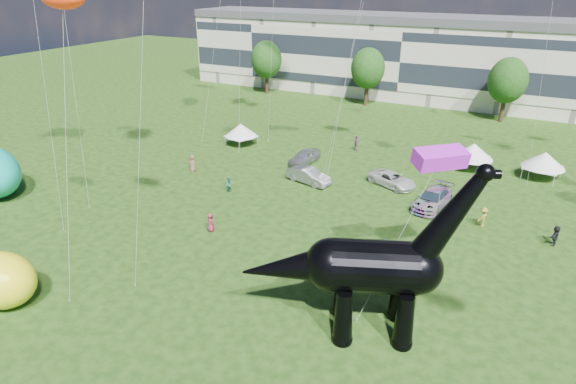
% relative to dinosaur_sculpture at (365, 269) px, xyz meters
% --- Properties ---
extents(ground, '(220.00, 220.00, 0.00)m').
position_rel_dinosaur_sculpture_xyz_m(ground, '(-5.20, -2.50, -4.15)').
color(ground, '#16330C').
rests_on(ground, ground).
extents(terrace_row, '(78.00, 11.00, 12.00)m').
position_rel_dinosaur_sculpture_xyz_m(terrace_row, '(-13.20, 59.50, 1.85)').
color(terrace_row, beige).
rests_on(terrace_row, ground).
extents(tree_far_left, '(5.20, 5.20, 9.44)m').
position_rel_dinosaur_sculpture_xyz_m(tree_far_left, '(-35.20, 50.50, 2.15)').
color(tree_far_left, '#382314').
rests_on(tree_far_left, ground).
extents(tree_mid_left, '(5.20, 5.20, 9.44)m').
position_rel_dinosaur_sculpture_xyz_m(tree_mid_left, '(-17.20, 50.50, 2.15)').
color(tree_mid_left, '#382314').
rests_on(tree_mid_left, ground).
extents(tree_mid_right, '(5.20, 5.20, 9.44)m').
position_rel_dinosaur_sculpture_xyz_m(tree_mid_right, '(2.80, 50.50, 2.15)').
color(tree_mid_right, '#382314').
rests_on(tree_mid_right, ground).
extents(dinosaur_sculpture, '(13.12, 6.87, 10.98)m').
position_rel_dinosaur_sculpture_xyz_m(dinosaur_sculpture, '(0.00, 0.00, 0.00)').
color(dinosaur_sculpture, black).
rests_on(dinosaur_sculpture, ground).
extents(car_silver, '(2.52, 4.75, 1.54)m').
position_rel_dinosaur_sculpture_xyz_m(car_silver, '(-14.67, 22.96, -3.38)').
color(car_silver, silver).
rests_on(car_silver, ground).
extents(car_grey, '(4.86, 2.57, 1.52)m').
position_rel_dinosaur_sculpture_xyz_m(car_grey, '(-11.95, 18.21, -3.38)').
color(car_grey, gray).
rests_on(car_grey, ground).
extents(car_white, '(5.38, 3.98, 1.36)m').
position_rel_dinosaur_sculpture_xyz_m(car_white, '(-4.35, 21.29, -3.47)').
color(car_white, silver).
rests_on(car_white, ground).
extents(car_dark, '(3.09, 5.80, 1.60)m').
position_rel_dinosaur_sculpture_xyz_m(car_dark, '(0.16, 18.38, -3.35)').
color(car_dark, '#595960').
rests_on(car_dark, ground).
extents(gazebo_near, '(4.20, 4.20, 2.89)m').
position_rel_dinosaur_sculpture_xyz_m(gazebo_near, '(1.86, 29.50, -2.12)').
color(gazebo_near, white).
rests_on(gazebo_near, ground).
extents(gazebo_far, '(4.82, 4.82, 2.84)m').
position_rel_dinosaur_sculpture_xyz_m(gazebo_far, '(8.59, 30.15, -2.15)').
color(gazebo_far, white).
rests_on(gazebo_far, ground).
extents(gazebo_left, '(4.82, 4.82, 2.67)m').
position_rel_dinosaur_sculpture_xyz_m(gazebo_left, '(-24.20, 24.97, -2.27)').
color(gazebo_left, white).
rests_on(gazebo_left, ground).
extents(inflatable_yellow, '(5.08, 4.17, 3.57)m').
position_rel_dinosaur_sculpture_xyz_m(inflatable_yellow, '(-20.63, -8.13, -2.36)').
color(inflatable_yellow, '#FFF41A').
rests_on(inflatable_yellow, ground).
extents(visitors, '(34.96, 40.47, 1.84)m').
position_rel_dinosaur_sculpture_xyz_m(visitors, '(-5.28, 11.39, -3.28)').
color(visitors, black).
rests_on(visitors, ground).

